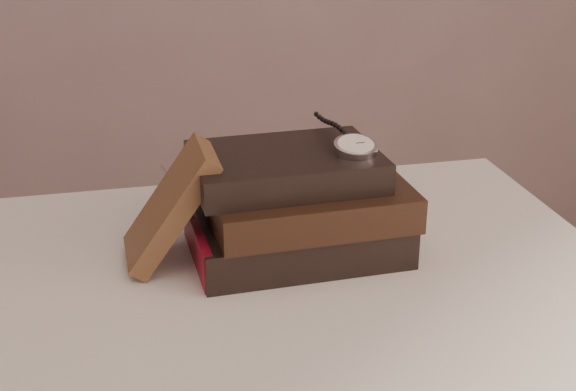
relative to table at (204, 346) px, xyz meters
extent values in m
cube|color=silver|center=(0.00, 0.00, 0.07)|extent=(1.00, 0.60, 0.04)
cube|color=white|center=(0.00, 0.00, 0.01)|extent=(0.88, 0.49, 0.08)
cylinder|color=white|center=(0.45, 0.25, -0.30)|extent=(0.05, 0.05, 0.71)
cube|color=black|center=(0.12, 0.05, 0.12)|extent=(0.26, 0.18, 0.05)
cube|color=beige|center=(0.13, 0.05, 0.12)|extent=(0.25, 0.17, 0.04)
cube|color=gold|center=(0.00, 0.07, 0.12)|extent=(0.01, 0.01, 0.05)
cube|color=maroon|center=(0.00, 0.04, 0.12)|extent=(0.02, 0.16, 0.05)
cube|color=black|center=(0.14, 0.04, 0.16)|extent=(0.24, 0.17, 0.04)
cube|color=beige|center=(0.14, 0.04, 0.16)|extent=(0.24, 0.16, 0.03)
cube|color=gold|center=(0.02, 0.06, 0.16)|extent=(0.01, 0.01, 0.04)
cube|color=black|center=(0.11, 0.06, 0.20)|extent=(0.23, 0.16, 0.04)
cube|color=beige|center=(0.12, 0.06, 0.20)|extent=(0.22, 0.15, 0.03)
cube|color=gold|center=(0.00, 0.08, 0.20)|extent=(0.01, 0.01, 0.04)
cube|color=#422A19|center=(-0.03, 0.05, 0.16)|extent=(0.12, 0.10, 0.15)
cylinder|color=silver|center=(0.19, 0.04, 0.23)|extent=(0.06, 0.06, 0.02)
cylinder|color=white|center=(0.19, 0.04, 0.23)|extent=(0.05, 0.04, 0.01)
torus|color=silver|center=(0.19, 0.04, 0.23)|extent=(0.05, 0.05, 0.01)
cylinder|color=silver|center=(0.19, 0.07, 0.23)|extent=(0.01, 0.01, 0.01)
cube|color=black|center=(0.19, 0.04, 0.23)|extent=(0.00, 0.01, 0.00)
cube|color=black|center=(0.20, 0.04, 0.23)|extent=(0.01, 0.00, 0.00)
sphere|color=black|center=(0.19, 0.07, 0.23)|extent=(0.01, 0.01, 0.01)
sphere|color=black|center=(0.19, 0.08, 0.23)|extent=(0.01, 0.01, 0.01)
sphere|color=black|center=(0.19, 0.09, 0.23)|extent=(0.01, 0.01, 0.01)
sphere|color=black|center=(0.19, 0.10, 0.23)|extent=(0.01, 0.01, 0.01)
sphere|color=black|center=(0.19, 0.11, 0.23)|extent=(0.01, 0.01, 0.01)
sphere|color=black|center=(0.18, 0.12, 0.23)|extent=(0.01, 0.01, 0.01)
sphere|color=black|center=(0.18, 0.13, 0.23)|extent=(0.01, 0.01, 0.01)
sphere|color=black|center=(0.18, 0.14, 0.23)|extent=(0.01, 0.01, 0.01)
sphere|color=black|center=(0.18, 0.15, 0.23)|extent=(0.01, 0.01, 0.01)
sphere|color=black|center=(0.18, 0.16, 0.23)|extent=(0.01, 0.01, 0.01)
torus|color=silver|center=(0.00, 0.12, 0.17)|extent=(0.05, 0.02, 0.05)
torus|color=silver|center=(0.06, 0.13, 0.17)|extent=(0.05, 0.02, 0.05)
cylinder|color=silver|center=(0.03, 0.12, 0.17)|extent=(0.01, 0.00, 0.00)
cylinder|color=silver|center=(-0.02, 0.18, 0.16)|extent=(0.01, 0.11, 0.03)
cylinder|color=silver|center=(0.08, 0.18, 0.16)|extent=(0.01, 0.11, 0.03)
camera|label=1|loc=(-0.08, -0.83, 0.55)|focal=50.30mm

